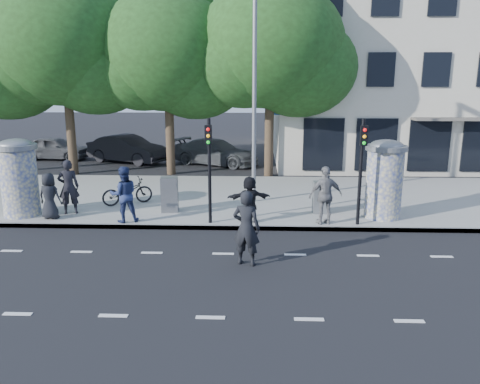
{
  "coord_description": "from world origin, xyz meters",
  "views": [
    {
      "loc": [
        0.92,
        -10.82,
        4.7
      ],
      "look_at": [
        0.39,
        3.5,
        1.27
      ],
      "focal_mm": 35.0,
      "sensor_mm": 36.0,
      "label": 1
    }
  ],
  "objects_px": {
    "ped_a": "(49,196)",
    "ped_f": "(249,199)",
    "ped_c": "(124,194)",
    "man_road": "(246,228)",
    "ped_b": "(69,187)",
    "car_mid": "(127,149)",
    "ped_e": "(326,195)",
    "bicycle": "(127,191)",
    "car_right": "(216,152)",
    "cabinet_left": "(170,195)",
    "cabinet_right": "(321,197)",
    "traffic_pole_far": "(362,161)",
    "ad_column_right": "(384,177)",
    "traffic_pole_near": "(209,160)",
    "car_left": "(55,148)",
    "street_lamp": "(254,78)",
    "ad_column_left": "(19,176)"
  },
  "relations": [
    {
      "from": "ad_column_right",
      "to": "cabinet_left",
      "type": "distance_m",
      "value": 7.42
    },
    {
      "from": "man_road",
      "to": "car_right",
      "type": "distance_m",
      "value": 15.0
    },
    {
      "from": "traffic_pole_near",
      "to": "cabinet_right",
      "type": "bearing_deg",
      "value": 19.78
    },
    {
      "from": "ped_e",
      "to": "car_right",
      "type": "relative_size",
      "value": 0.38
    },
    {
      "from": "ped_e",
      "to": "car_mid",
      "type": "height_order",
      "value": "ped_e"
    },
    {
      "from": "ped_c",
      "to": "car_right",
      "type": "distance_m",
      "value": 11.85
    },
    {
      "from": "man_road",
      "to": "street_lamp",
      "type": "bearing_deg",
      "value": -75.1
    },
    {
      "from": "ped_a",
      "to": "car_right",
      "type": "height_order",
      "value": "ped_a"
    },
    {
      "from": "man_road",
      "to": "car_left",
      "type": "distance_m",
      "value": 20.26
    },
    {
      "from": "street_lamp",
      "to": "man_road",
      "type": "distance_m",
      "value": 7.07
    },
    {
      "from": "cabinet_left",
      "to": "traffic_pole_far",
      "type": "bearing_deg",
      "value": -17.65
    },
    {
      "from": "ped_c",
      "to": "man_road",
      "type": "distance_m",
      "value": 5.17
    },
    {
      "from": "ped_a",
      "to": "man_road",
      "type": "distance_m",
      "value": 7.51
    },
    {
      "from": "ped_c",
      "to": "man_road",
      "type": "bearing_deg",
      "value": 121.39
    },
    {
      "from": "car_mid",
      "to": "car_right",
      "type": "height_order",
      "value": "car_mid"
    },
    {
      "from": "cabinet_left",
      "to": "cabinet_right",
      "type": "height_order",
      "value": "cabinet_left"
    },
    {
      "from": "ped_c",
      "to": "car_right",
      "type": "xyz_separation_m",
      "value": [
        1.99,
        11.68,
        -0.35
      ]
    },
    {
      "from": "car_right",
      "to": "ped_f",
      "type": "bearing_deg",
      "value": -145.72
    },
    {
      "from": "traffic_pole_far",
      "to": "ped_e",
      "type": "bearing_deg",
      "value": 176.94
    },
    {
      "from": "cabinet_left",
      "to": "cabinet_right",
      "type": "bearing_deg",
      "value": -5.62
    },
    {
      "from": "ped_b",
      "to": "car_right",
      "type": "height_order",
      "value": "ped_b"
    },
    {
      "from": "cabinet_left",
      "to": "cabinet_right",
      "type": "distance_m",
      "value": 5.33
    },
    {
      "from": "car_right",
      "to": "bicycle",
      "type": "bearing_deg",
      "value": -170.92
    },
    {
      "from": "traffic_pole_near",
      "to": "ad_column_right",
      "type": "bearing_deg",
      "value": 8.89
    },
    {
      "from": "ped_a",
      "to": "car_right",
      "type": "distance_m",
      "value": 12.31
    },
    {
      "from": "street_lamp",
      "to": "ped_f",
      "type": "bearing_deg",
      "value": -92.51
    },
    {
      "from": "ped_f",
      "to": "car_left",
      "type": "distance_m",
      "value": 17.75
    },
    {
      "from": "ped_b",
      "to": "ped_c",
      "type": "distance_m",
      "value": 2.37
    },
    {
      "from": "ped_b",
      "to": "traffic_pole_far",
      "type": "bearing_deg",
      "value": 154.97
    },
    {
      "from": "ped_e",
      "to": "car_left",
      "type": "distance_m",
      "value": 19.56
    },
    {
      "from": "ad_column_right",
      "to": "ped_c",
      "type": "bearing_deg",
      "value": -174.37
    },
    {
      "from": "man_road",
      "to": "car_right",
      "type": "bearing_deg",
      "value": -65.73
    },
    {
      "from": "car_right",
      "to": "ad_column_right",
      "type": "bearing_deg",
      "value": -124.58
    },
    {
      "from": "traffic_pole_far",
      "to": "ped_f",
      "type": "relative_size",
      "value": 2.2
    },
    {
      "from": "ped_e",
      "to": "man_road",
      "type": "bearing_deg",
      "value": 38.82
    },
    {
      "from": "car_right",
      "to": "ped_c",
      "type": "bearing_deg",
      "value": -165.74
    },
    {
      "from": "ped_e",
      "to": "bicycle",
      "type": "height_order",
      "value": "ped_e"
    },
    {
      "from": "ped_a",
      "to": "car_left",
      "type": "relative_size",
      "value": 0.38
    },
    {
      "from": "ped_c",
      "to": "ped_f",
      "type": "height_order",
      "value": "ped_c"
    },
    {
      "from": "ad_column_right",
      "to": "ped_b",
      "type": "xyz_separation_m",
      "value": [
        -10.81,
        0.04,
        -0.43
      ]
    },
    {
      "from": "ad_column_left",
      "to": "cabinet_right",
      "type": "relative_size",
      "value": 2.35
    },
    {
      "from": "ped_f",
      "to": "car_right",
      "type": "relative_size",
      "value": 0.31
    },
    {
      "from": "street_lamp",
      "to": "bicycle",
      "type": "xyz_separation_m",
      "value": [
        -4.74,
        -0.56,
        -4.15
      ]
    },
    {
      "from": "street_lamp",
      "to": "car_right",
      "type": "height_order",
      "value": "street_lamp"
    },
    {
      "from": "cabinet_right",
      "to": "car_right",
      "type": "distance_m",
      "value": 11.35
    },
    {
      "from": "cabinet_right",
      "to": "ped_f",
      "type": "bearing_deg",
      "value": -156.99
    },
    {
      "from": "bicycle",
      "to": "car_right",
      "type": "distance_m",
      "value": 9.78
    },
    {
      "from": "ad_column_right",
      "to": "ped_b",
      "type": "relative_size",
      "value": 1.38
    },
    {
      "from": "ped_b",
      "to": "car_mid",
      "type": "distance_m",
      "value": 11.38
    },
    {
      "from": "ped_a",
      "to": "ped_f",
      "type": "distance_m",
      "value": 6.71
    }
  ]
}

